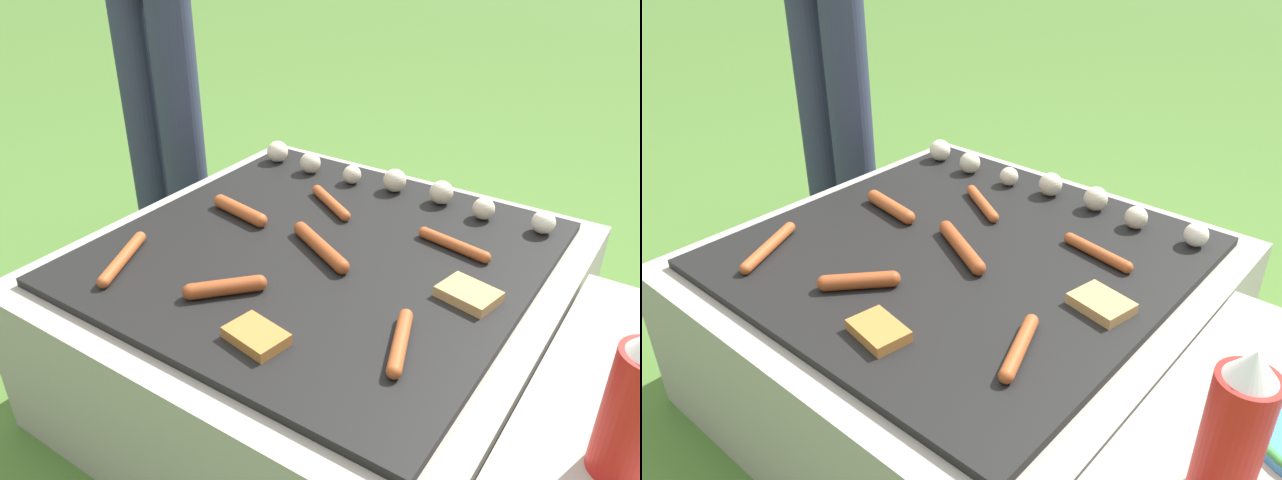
% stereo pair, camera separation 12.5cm
% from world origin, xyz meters
% --- Properties ---
extents(ground_plane, '(14.00, 14.00, 0.00)m').
position_xyz_m(ground_plane, '(0.00, 0.00, 0.00)').
color(ground_plane, '#47702D').
extents(grill, '(0.93, 0.93, 0.36)m').
position_xyz_m(grill, '(0.00, 0.00, 0.18)').
color(grill, '#9E998E').
rests_on(grill, ground_plane).
extents(sausage_front_center, '(0.11, 0.12, 0.03)m').
position_xyz_m(sausage_front_center, '(-0.05, -0.23, 0.38)').
color(sausage_front_center, '#93421E').
rests_on(sausage_front_center, grill).
extents(sausage_front_right, '(0.07, 0.16, 0.02)m').
position_xyz_m(sausage_front_right, '(0.28, -0.19, 0.37)').
color(sausage_front_right, '#A34C23').
rests_on(sausage_front_right, grill).
extents(sausage_back_right, '(0.18, 0.11, 0.03)m').
position_xyz_m(sausage_back_right, '(0.01, -0.01, 0.38)').
color(sausage_back_right, '#93421E').
rests_on(sausage_back_right, grill).
extents(sausage_back_center, '(0.17, 0.05, 0.02)m').
position_xyz_m(sausage_back_center, '(0.23, 0.15, 0.37)').
color(sausage_back_center, '#A34C23').
rests_on(sausage_back_center, grill).
extents(sausage_front_left, '(0.17, 0.05, 0.03)m').
position_xyz_m(sausage_front_left, '(-0.23, 0.02, 0.38)').
color(sausage_front_left, '#A34C23').
rests_on(sausage_front_left, grill).
extents(sausage_mid_left, '(0.10, 0.18, 0.02)m').
position_xyz_m(sausage_mid_left, '(-0.29, -0.26, 0.37)').
color(sausage_mid_left, '#A34C23').
rests_on(sausage_mid_left, grill).
extents(sausage_mid_right, '(0.15, 0.10, 0.02)m').
position_xyz_m(sausage_mid_right, '(-0.09, 0.17, 0.37)').
color(sausage_mid_right, '#A34C23').
rests_on(sausage_mid_right, grill).
extents(bread_slice_center, '(0.11, 0.08, 0.02)m').
position_xyz_m(bread_slice_center, '(0.08, -0.30, 0.37)').
color(bread_slice_center, '#B27033').
rests_on(bread_slice_center, grill).
extents(bread_slice_right, '(0.11, 0.09, 0.02)m').
position_xyz_m(bread_slice_right, '(0.32, -0.00, 0.37)').
color(bread_slice_right, tan).
rests_on(bread_slice_right, grill).
extents(mushroom_row, '(0.76, 0.07, 0.06)m').
position_xyz_m(mushroom_row, '(-0.02, 0.32, 0.39)').
color(mushroom_row, beige).
rests_on(mushroom_row, grill).
extents(condiment_bottle, '(0.07, 0.07, 0.22)m').
position_xyz_m(condiment_bottle, '(0.62, -0.25, 0.47)').
color(condiment_bottle, red).
rests_on(condiment_bottle, side_ledge).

